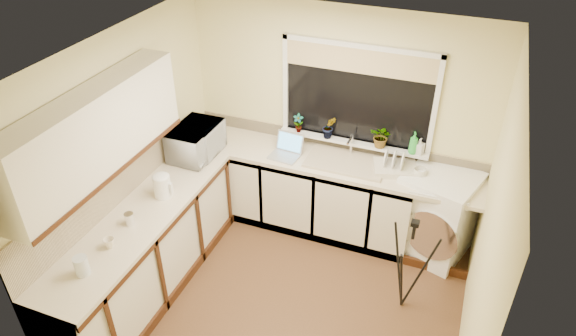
{
  "coord_description": "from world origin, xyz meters",
  "views": [
    {
      "loc": [
        1.26,
        -3.24,
        3.83
      ],
      "look_at": [
        -0.19,
        0.55,
        1.15
      ],
      "focal_mm": 32.39,
      "sensor_mm": 36.0,
      "label": 1
    }
  ],
  "objects": [
    {
      "name": "soap_bottle_clear",
      "position": [
        0.89,
        1.41,
        1.14
      ],
      "size": [
        0.1,
        0.1,
        0.18
      ],
      "primitive_type": "imported",
      "rotation": [
        0.0,
        0.0,
        -0.3
      ],
      "color": "#999999",
      "rests_on": "windowsill"
    },
    {
      "name": "worktop_left",
      "position": [
        -1.3,
        -0.3,
        0.88
      ],
      "size": [
        0.6,
        2.4,
        0.04
      ],
      "primitive_type": "cube",
      "color": "beige",
      "rests_on": "base_cabinet_left"
    },
    {
      "name": "faucet",
      "position": [
        0.2,
        1.38,
        1.02
      ],
      "size": [
        0.03,
        0.03,
        0.24
      ],
      "primitive_type": "cylinder",
      "color": "silver",
      "rests_on": "worktop_back"
    },
    {
      "name": "glass_jug",
      "position": [
        -1.29,
        -1.07,
        0.98
      ],
      "size": [
        0.11,
        0.11,
        0.16
      ],
      "primitive_type": "cylinder",
      "color": "silver",
      "rests_on": "worktop_left"
    },
    {
      "name": "floor",
      "position": [
        0.0,
        0.0,
        0.0
      ],
      "size": [
        3.2,
        3.2,
        0.0
      ],
      "primitive_type": "plane",
      "color": "brown",
      "rests_on": "ground"
    },
    {
      "name": "wall_left",
      "position": [
        -1.6,
        0.0,
        1.23
      ],
      "size": [
        0.0,
        3.0,
        3.0
      ],
      "primitive_type": "plane",
      "rotation": [
        1.57,
        0.0,
        1.57
      ],
      "color": "beige",
      "rests_on": "ground"
    },
    {
      "name": "plant_b",
      "position": [
        -0.06,
        1.4,
        1.18
      ],
      "size": [
        0.17,
        0.16,
        0.25
      ],
      "primitive_type": "imported",
      "rotation": [
        0.0,
        0.0,
        0.4
      ],
      "color": "#999999",
      "rests_on": "windowsill"
    },
    {
      "name": "upper_cabinet",
      "position": [
        -1.44,
        -0.45,
        1.8
      ],
      "size": [
        0.28,
        1.9,
        0.7
      ],
      "primitive_type": "cube",
      "color": "silver",
      "rests_on": "wall_left"
    },
    {
      "name": "worktop_back",
      "position": [
        0.0,
        1.2,
        0.88
      ],
      "size": [
        3.2,
        0.6,
        0.04
      ],
      "primitive_type": "cube",
      "color": "beige",
      "rests_on": "base_cabinet_back"
    },
    {
      "name": "steel_jar",
      "position": [
        -1.31,
        -0.43,
        0.96
      ],
      "size": [
        0.08,
        0.08,
        0.11
      ],
      "primitive_type": "cylinder",
      "color": "silver",
      "rests_on": "worktop_left"
    },
    {
      "name": "dish_rack",
      "position": [
        0.7,
        1.24,
        0.93
      ],
      "size": [
        0.5,
        0.43,
        0.06
      ],
      "primitive_type": "cube",
      "rotation": [
        0.0,
        0.0,
        0.29
      ],
      "color": "beige",
      "rests_on": "worktop_back"
    },
    {
      "name": "wall_back",
      "position": [
        0.0,
        1.5,
        1.23
      ],
      "size": [
        3.2,
        0.0,
        3.2
      ],
      "primitive_type": "plane",
      "rotation": [
        1.57,
        0.0,
        0.0
      ],
      "color": "beige",
      "rests_on": "ground"
    },
    {
      "name": "laptop",
      "position": [
        -0.44,
        1.14,
        0.96
      ],
      "size": [
        0.33,
        0.32,
        0.22
      ],
      "rotation": [
        0.0,
        0.0,
        -0.1
      ],
      "color": "#A2A3AA",
      "rests_on": "worktop_back"
    },
    {
      "name": "wall_right",
      "position": [
        1.6,
        0.0,
        1.23
      ],
      "size": [
        0.0,
        3.0,
        3.0
      ],
      "primitive_type": "plane",
      "rotation": [
        1.57,
        0.0,
        -1.57
      ],
      "color": "beige",
      "rests_on": "ground"
    },
    {
      "name": "ceiling",
      "position": [
        0.0,
        0.0,
        2.45
      ],
      "size": [
        3.2,
        3.2,
        0.0
      ],
      "primitive_type": "plane",
      "rotation": [
        3.14,
        0.0,
        0.0
      ],
      "color": "white",
      "rests_on": "ground"
    },
    {
      "name": "base_cabinet_left",
      "position": [
        -1.3,
        -0.3,
        0.43
      ],
      "size": [
        0.54,
        2.4,
        0.86
      ],
      "primitive_type": "cube",
      "color": "silver",
      "rests_on": "floor"
    },
    {
      "name": "cup_left",
      "position": [
        -1.28,
        -0.74,
        0.94
      ],
      "size": [
        0.11,
        0.11,
        0.09
      ],
      "primitive_type": "imported",
      "rotation": [
        0.0,
        0.0,
        -0.22
      ],
      "color": "#F0E2C6",
      "rests_on": "worktop_left"
    },
    {
      "name": "window_blind",
      "position": [
        0.2,
        1.46,
        1.92
      ],
      "size": [
        1.5,
        0.02,
        0.25
      ],
      "primitive_type": "cube",
      "color": "tan",
      "rests_on": "wall_back"
    },
    {
      "name": "plant_d",
      "position": [
        0.5,
        1.41,
        1.17
      ],
      "size": [
        0.26,
        0.24,
        0.24
      ],
      "primitive_type": "imported",
      "rotation": [
        0.0,
        0.0,
        -0.26
      ],
      "color": "#999999",
      "rests_on": "windowsill"
    },
    {
      "name": "washing_machine",
      "position": [
        1.18,
        1.25,
        0.48
      ],
      "size": [
        0.84,
        0.82,
        0.95
      ],
      "primitive_type": "cube",
      "rotation": [
        0.0,
        0.0,
        -0.31
      ],
      "color": "white",
      "rests_on": "floor"
    },
    {
      "name": "base_cabinet_back",
      "position": [
        -0.33,
        1.2,
        0.43
      ],
      "size": [
        2.55,
        0.6,
        0.86
      ],
      "primitive_type": "cube",
      "color": "silver",
      "rests_on": "floor"
    },
    {
      "name": "sink",
      "position": [
        0.2,
        1.2,
        0.91
      ],
      "size": [
        0.82,
        0.46,
        0.03
      ],
      "primitive_type": "cube",
      "color": "tan",
      "rests_on": "worktop_back"
    },
    {
      "name": "plant_a",
      "position": [
        -0.4,
        1.4,
        1.16
      ],
      "size": [
        0.13,
        0.1,
        0.21
      ],
      "primitive_type": "imported",
      "rotation": [
        0.0,
        0.0,
        0.27
      ],
      "color": "#999999",
      "rests_on": "windowsill"
    },
    {
      "name": "tripod",
      "position": [
        1.04,
        0.35,
        0.51
      ],
      "size": [
        0.62,
        0.62,
        1.02
      ],
      "primitive_type": null,
      "rotation": [
        0.0,
        0.0,
        0.31
      ],
      "color": "black",
      "rests_on": "floor"
    },
    {
      "name": "window_glass",
      "position": [
        0.2,
        1.49,
        1.55
      ],
      "size": [
        1.5,
        0.02,
        1.0
      ],
      "primitive_type": "cube",
      "color": "black",
      "rests_on": "wall_back"
    },
    {
      "name": "soap_bottle_green",
      "position": [
        0.83,
        1.4,
        1.17
      ],
      "size": [
        0.11,
        0.11,
        0.24
      ],
      "primitive_type": "imported",
      "rotation": [
        0.0,
        0.0,
        0.28
      ],
      "color": "green",
      "rests_on": "windowsill"
    },
    {
      "name": "splashback_back",
      "position": [
        0.0,
        1.49,
        0.97
      ],
      "size": [
        3.2,
        0.02,
        0.14
      ],
      "primitive_type": "cube",
      "color": "beige",
      "rests_on": "wall_back"
    },
    {
      "name": "microwave",
      "position": [
        -1.32,
        0.8,
        1.07
      ],
      "size": [
        0.41,
        0.6,
        0.33
      ],
      "primitive_type": "imported",
      "rotation": [
        0.0,
        0.0,
        1.57
      ],
      "color": "white",
      "rests_on": "worktop_left"
    },
    {
      "name": "kettle",
      "position": [
        -1.26,
        0.03,
        1.01
      ],
      "size": [
        0.16,
        0.16,
        0.22
      ],
      "primitive_type": "cylinder",
      "color": "white",
      "rests_on": "worktop_left"
    },
    {
      "name": "windowsill",
      "position": [
        0.2,
        1.43,
        1.04
      ],
      "size": [
        1.6,
        0.14,
        0.03
      ],
      "primitive_type": "cube",
      "color": "white",
      "rests_on": "wall_back"
    },
    {
      "name": "cup_back",
      "position": [
        0.95,
        1.21,
        0.95
      ],
      "size": [
        0.15,
        0.15,
        0.11
      ],
      "primitive_type": "imported",
      "rotation": [
        0.0,
        0.0,
        0.13
      ],
      "color": "beige",
      "rests_on": "worktop_back"
    },
    {
      "name": "splashback_left",
      "position": [
        -1.59,
        -0.3,
        1.12
      ],
      "size": [
        0.02,
        2.4,
        0.45
      ],
      "primitive_type": "cube",
      "color": "beige",
      "rests_on": "wall_left"
    }
  ]
}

